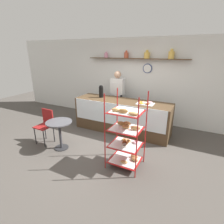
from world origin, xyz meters
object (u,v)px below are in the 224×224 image
object	(u,v)px
person_worker	(117,95)
donut_tray_counter	(145,103)
pastry_rack	(126,135)
coffee_carafe	(101,91)
cafe_table	(60,129)
cafe_chair	(46,123)

from	to	relation	value
person_worker	donut_tray_counter	distance (m)	1.31
pastry_rack	coffee_carafe	world-z (taller)	pastry_rack
cafe_table	coffee_carafe	size ratio (longest dim) A/B	1.90
coffee_carafe	cafe_chair	bearing A→B (deg)	-115.98
cafe_chair	coffee_carafe	distance (m)	1.83
person_worker	donut_tray_counter	size ratio (longest dim) A/B	3.73
pastry_rack	cafe_chair	bearing A→B (deg)	179.51
pastry_rack	donut_tray_counter	xyz separation A→B (m)	(-0.07, 1.50, 0.25)
pastry_rack	coffee_carafe	size ratio (longest dim) A/B	4.21
pastry_rack	cafe_chair	distance (m)	2.25
pastry_rack	person_worker	bearing A→B (deg)	119.21
person_worker	cafe_chair	distance (m)	2.41
person_worker	cafe_table	bearing A→B (deg)	-102.20
donut_tray_counter	cafe_chair	bearing A→B (deg)	-145.66
cafe_chair	donut_tray_counter	size ratio (longest dim) A/B	1.94
cafe_chair	coffee_carafe	bearing A→B (deg)	65.56
pastry_rack	cafe_chair	size ratio (longest dim) A/B	1.79
pastry_rack	cafe_table	xyz separation A→B (m)	(-1.69, -0.08, -0.18)
cafe_table	coffee_carafe	bearing A→B (deg)	82.98
cafe_chair	coffee_carafe	world-z (taller)	coffee_carafe
coffee_carafe	donut_tray_counter	bearing A→B (deg)	-3.10
donut_tray_counter	cafe_table	bearing A→B (deg)	-135.58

